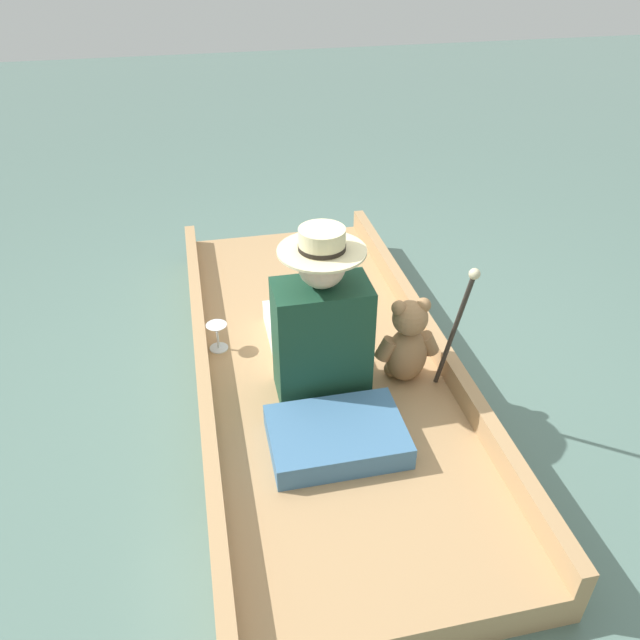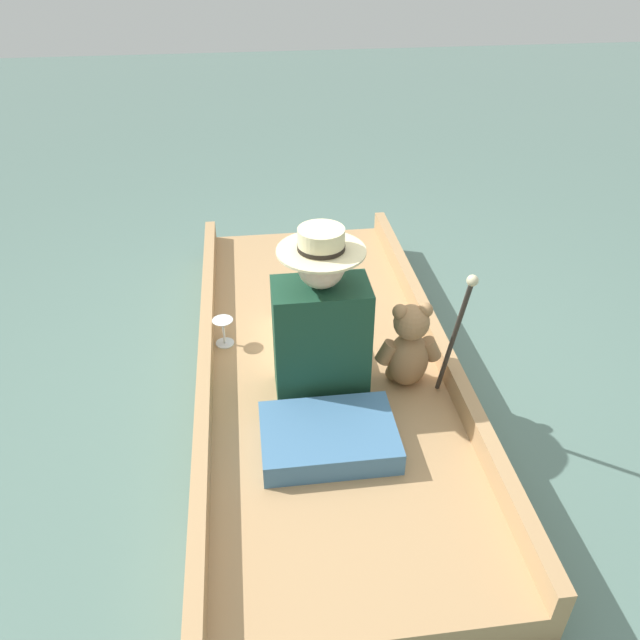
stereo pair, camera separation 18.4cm
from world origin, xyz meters
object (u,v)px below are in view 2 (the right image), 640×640
object	(u,v)px
seated_person	(318,327)
wine_glass	(223,326)
walking_cane	(457,327)
teddy_bear	(409,347)

from	to	relation	value
seated_person	wine_glass	world-z (taller)	seated_person
wine_glass	walking_cane	bearing A→B (deg)	-31.53
seated_person	wine_glass	bearing A→B (deg)	155.62
seated_person	teddy_bear	distance (m)	0.40
seated_person	walking_cane	xyz separation A→B (m)	(0.52, -0.27, 0.14)
teddy_bear	walking_cane	xyz separation A→B (m)	(0.13, -0.18, 0.22)
teddy_bear	seated_person	bearing A→B (deg)	166.96
teddy_bear	walking_cane	distance (m)	0.31
wine_glass	teddy_bear	bearing A→B (deg)	-26.34
teddy_bear	wine_glass	size ratio (longest dim) A/B	3.04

